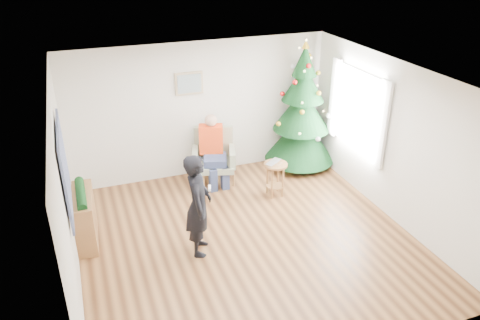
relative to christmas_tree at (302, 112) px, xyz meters
name	(u,v)px	position (x,y,z in m)	size (l,w,h in m)	color
floor	(247,240)	(-1.96, -2.12, -1.15)	(5.00, 5.00, 0.00)	brown
ceiling	(249,78)	(-1.96, -2.12, 1.45)	(5.00, 5.00, 0.00)	white
wall_back	(200,110)	(-1.96, 0.38, 0.15)	(5.00, 5.00, 0.00)	silver
wall_front	(339,272)	(-1.96, -4.62, 0.15)	(5.00, 5.00, 0.00)	silver
wall_left	(65,196)	(-4.46, -2.12, 0.15)	(5.00, 5.00, 0.00)	silver
wall_right	(393,142)	(0.54, -2.12, 0.15)	(5.00, 5.00, 0.00)	silver
window_panel	(358,110)	(0.51, -1.12, 0.35)	(0.04, 1.30, 1.40)	white
curtains	(356,110)	(0.48, -1.12, 0.35)	(0.05, 1.75, 1.50)	white
christmas_tree	(302,112)	(0.00, 0.00, 0.00)	(1.41, 1.41, 2.55)	#3F2816
stool	(275,179)	(-0.99, -0.99, -0.82)	(0.42, 0.42, 0.64)	brown
laptop	(276,163)	(-0.99, -0.99, -0.50)	(0.35, 0.22, 0.03)	silver
armchair	(214,163)	(-1.86, -0.08, -0.77)	(0.94, 0.91, 1.02)	gray
seated_person	(213,149)	(-1.88, -0.14, -0.46)	(0.53, 0.70, 1.34)	navy
standing_man	(198,205)	(-2.72, -2.11, -0.35)	(0.58, 0.38, 1.59)	black
game_controller	(210,188)	(-2.55, -2.14, -0.09)	(0.04, 0.13, 0.04)	white
console	(85,218)	(-4.29, -1.24, -0.75)	(0.30, 1.00, 0.80)	brown
garland	(81,194)	(-4.29, -1.24, -0.33)	(0.14, 0.14, 0.90)	black
tapestry	(65,168)	(-4.42, -1.82, 0.40)	(0.03, 1.50, 1.15)	black
framed_picture	(189,83)	(-2.16, 0.34, 0.70)	(0.52, 0.05, 0.42)	tan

